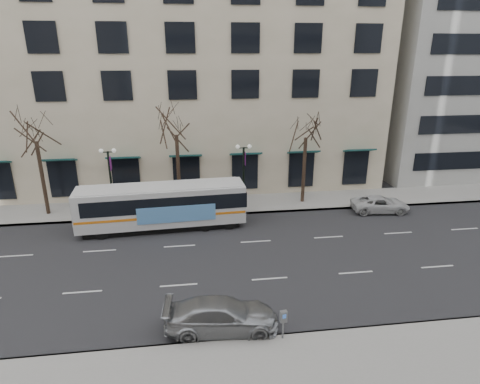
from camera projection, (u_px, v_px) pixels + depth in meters
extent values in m
plane|color=black|center=(179.00, 264.00, 23.75)|extent=(160.00, 160.00, 0.00)
cube|color=gray|center=(242.00, 204.00, 32.74)|extent=(80.00, 4.00, 0.15)
cube|color=#BBAF8F|center=(155.00, 49.00, 39.07)|extent=(40.00, 20.00, 24.00)
cylinder|color=black|center=(43.00, 179.00, 29.77)|extent=(0.28, 0.28, 5.74)
cylinder|color=black|center=(178.00, 173.00, 30.96)|extent=(0.28, 0.28, 5.95)
cylinder|color=black|center=(304.00, 171.00, 32.27)|extent=(0.28, 0.28, 5.46)
cylinder|color=black|center=(111.00, 184.00, 29.95)|extent=(0.16, 0.16, 5.00)
cylinder|color=black|center=(115.00, 213.00, 30.74)|extent=(0.36, 0.36, 0.30)
cube|color=black|center=(108.00, 152.00, 29.12)|extent=(0.90, 0.06, 0.06)
sphere|color=silver|center=(101.00, 151.00, 29.04)|extent=(0.32, 0.32, 0.32)
sphere|color=silver|center=(114.00, 151.00, 29.15)|extent=(0.32, 0.32, 0.32)
cube|color=#671C6A|center=(111.00, 163.00, 29.42)|extent=(0.04, 0.45, 1.00)
cylinder|color=black|center=(244.00, 179.00, 31.18)|extent=(0.16, 0.16, 5.00)
cylinder|color=black|center=(243.00, 207.00, 31.97)|extent=(0.36, 0.36, 0.30)
cube|color=black|center=(244.00, 148.00, 30.35)|extent=(0.90, 0.06, 0.06)
sphere|color=silver|center=(238.00, 147.00, 30.26)|extent=(0.32, 0.32, 0.32)
sphere|color=silver|center=(249.00, 146.00, 30.37)|extent=(0.32, 0.32, 0.32)
cube|color=#671C6A|center=(245.00, 159.00, 30.65)|extent=(0.04, 0.45, 1.00)
cube|color=silver|center=(162.00, 205.00, 28.01)|extent=(11.65, 3.13, 2.64)
cube|color=black|center=(163.00, 224.00, 28.51)|extent=(10.71, 2.78, 0.43)
cube|color=black|center=(166.00, 199.00, 27.92)|extent=(11.19, 3.14, 1.06)
cube|color=orange|center=(162.00, 211.00, 28.16)|extent=(11.53, 3.15, 0.17)
cube|color=#5996D9|center=(177.00, 214.00, 27.08)|extent=(5.28, 0.35, 1.15)
cube|color=silver|center=(161.00, 186.00, 27.55)|extent=(11.06, 2.85, 0.08)
cylinder|color=black|center=(102.00, 232.00, 26.71)|extent=(0.97, 0.32, 0.96)
cylinder|color=black|center=(106.00, 219.00, 28.75)|extent=(0.97, 0.32, 0.96)
cylinder|color=black|center=(205.00, 225.00, 27.91)|extent=(0.97, 0.32, 0.96)
cylinder|color=black|center=(202.00, 213.00, 29.96)|extent=(0.97, 0.32, 0.96)
cylinder|color=black|center=(230.00, 223.00, 28.22)|extent=(0.97, 0.32, 0.96)
cylinder|color=black|center=(225.00, 211.00, 30.26)|extent=(0.97, 0.32, 0.96)
imported|color=#9A9DA2|center=(222.00, 316.00, 17.95)|extent=(5.27, 2.47, 1.49)
imported|color=silver|center=(380.00, 204.00, 31.23)|extent=(4.60, 2.48, 1.23)
cylinder|color=slate|center=(283.00, 329.00, 17.28)|extent=(0.08, 0.08, 0.95)
cube|color=slate|center=(283.00, 317.00, 17.07)|extent=(0.32, 0.23, 0.53)
cube|color=blue|center=(284.00, 316.00, 16.95)|extent=(0.15, 0.04, 0.19)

